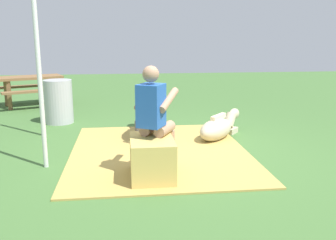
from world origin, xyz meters
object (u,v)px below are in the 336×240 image
at_px(tent_pole_right, 40,69).
at_px(water_barrel, 59,102).
at_px(pony_lying, 219,128).
at_px(hay_bale, 152,158).
at_px(person_seated, 155,115).
at_px(pony_standing, 146,107).
at_px(tent_pole_left, 40,80).
at_px(picnic_bench, 31,83).

bearing_deg(tent_pole_right, water_barrel, -6.01).
bearing_deg(pony_lying, hay_bale, 142.88).
bearing_deg(person_seated, pony_standing, 0.14).
bearing_deg(tent_pole_left, person_seated, -106.05).
bearing_deg(water_barrel, picnic_bench, 26.58).
bearing_deg(person_seated, picnic_bench, 27.97).
bearing_deg(water_barrel, tent_pole_left, -174.77).
relative_size(pony_lying, picnic_bench, 0.63).
xyz_separation_m(pony_standing, pony_lying, (-0.20, -1.23, -0.36)).
height_order(pony_standing, tent_pole_left, tent_pole_left).
bearing_deg(picnic_bench, tent_pole_left, -165.02).
relative_size(tent_pole_left, tent_pole_right, 1.00).
bearing_deg(tent_pole_left, picnic_bench, 14.98).
relative_size(pony_standing, picnic_bench, 0.71).
bearing_deg(water_barrel, person_seated, -151.14).
height_order(water_barrel, picnic_bench, water_barrel).
distance_m(pony_standing, picnic_bench, 4.29).
bearing_deg(tent_pole_right, person_seated, -139.05).
height_order(person_seated, picnic_bench, person_seated).
xyz_separation_m(water_barrel, tent_pole_left, (-2.66, -0.24, 0.74)).
height_order(pony_lying, tent_pole_left, tent_pole_left).
xyz_separation_m(hay_bale, tent_pole_left, (0.57, 1.39, 0.93)).
bearing_deg(tent_pole_left, pony_lying, -67.26).
xyz_separation_m(person_seated, pony_standing, (1.74, 0.00, -0.23)).
relative_size(water_barrel, tent_pole_left, 0.37).
bearing_deg(tent_pole_right, hay_bale, -141.93).
distance_m(person_seated, water_barrel, 3.52).
distance_m(person_seated, pony_lying, 2.05).
xyz_separation_m(pony_standing, tent_pole_left, (-1.32, 1.45, 0.64)).
bearing_deg(picnic_bench, tent_pole_right, -163.36).
distance_m(pony_standing, tent_pole_right, 1.93).
bearing_deg(pony_standing, pony_lying, -99.34).
relative_size(tent_pole_right, picnic_bench, 1.25).
xyz_separation_m(water_barrel, tent_pole_right, (-1.00, 0.11, 0.74)).
xyz_separation_m(pony_lying, tent_pole_left, (-1.12, 2.68, 0.99)).
height_order(hay_bale, picnic_bench, picnic_bench).
bearing_deg(pony_standing, picnic_bench, 38.89).
xyz_separation_m(person_seated, water_barrel, (3.07, 1.69, -0.34)).
height_order(person_seated, pony_lying, person_seated).
xyz_separation_m(hay_bale, picnic_bench, (5.23, 2.64, 0.32)).
height_order(person_seated, tent_pole_right, tent_pole_right).
height_order(tent_pole_left, picnic_bench, tent_pole_left).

